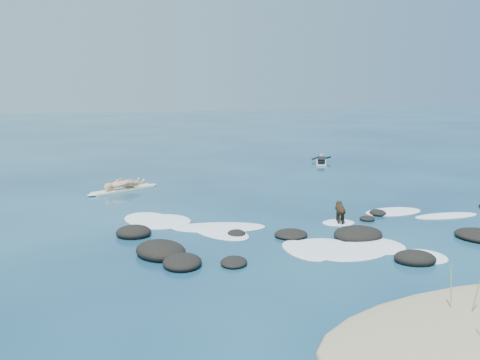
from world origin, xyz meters
name	(u,v)px	position (x,y,z in m)	size (l,w,h in m)	color
ground	(326,224)	(0.00, 0.00, 0.00)	(160.00, 160.00, 0.00)	#0A2642
reef_rocks	(377,237)	(0.49, -2.23, 0.11)	(14.33, 7.08, 0.57)	black
breaking_foam	(292,231)	(-1.42, -0.40, 0.01)	(12.32, 8.42, 0.12)	white
standing_surfer_rig	(123,173)	(-5.54, 7.93, 0.79)	(3.27, 1.93, 2.01)	#F5EEC4
paddling_surfer_rig	(321,161)	(6.48, 12.53, 0.16)	(1.74, 2.50, 0.46)	white
dog	(340,209)	(0.48, -0.07, 0.47)	(0.57, 1.06, 0.71)	black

